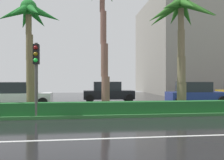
% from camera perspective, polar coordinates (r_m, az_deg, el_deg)
% --- Properties ---
extents(palm_tree_centre, '(3.62, 3.48, 6.24)m').
position_cam_1_polar(palm_tree_centre, '(14.61, -19.04, 12.45)').
color(palm_tree_centre, brown).
rests_on(palm_tree_centre, median_strip).
extents(palm_tree_mid_right, '(4.38, 4.48, 6.83)m').
position_cam_1_polar(palm_tree_mid_right, '(15.31, 16.04, 13.76)').
color(palm_tree_mid_right, '#706247').
rests_on(palm_tree_mid_right, median_strip).
extents(traffic_signal_median_right, '(0.28, 0.43, 3.52)m').
position_cam_1_polar(traffic_signal_median_right, '(12.15, -17.54, 3.29)').
color(traffic_signal_median_right, '#4C4C47').
rests_on(traffic_signal_median_right, median_strip).
extents(car_in_traffic_third, '(4.30, 2.02, 1.72)m').
position_cam_1_polar(car_in_traffic_third, '(18.18, -20.99, -3.29)').
color(car_in_traffic_third, white).
rests_on(car_in_traffic_third, ground_plane).
extents(car_in_traffic_fourth, '(4.30, 2.02, 1.72)m').
position_cam_1_polar(car_in_traffic_fourth, '(20.76, -0.95, -2.87)').
color(car_in_traffic_fourth, black).
rests_on(car_in_traffic_fourth, ground_plane).
extents(car_in_traffic_fifth, '(4.30, 2.02, 1.72)m').
position_cam_1_polar(car_in_traffic_fifth, '(19.52, 19.08, -3.06)').
color(car_in_traffic_fifth, navy).
rests_on(car_in_traffic_fifth, ground_plane).
extents(building_far_right, '(18.00, 15.19, 13.14)m').
position_cam_1_polar(building_far_right, '(38.72, 21.43, 7.00)').
color(building_far_right, gray).
rests_on(building_far_right, ground_plane).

